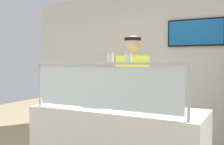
# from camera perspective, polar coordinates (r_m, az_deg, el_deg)

# --- Properties ---
(shop_rear_unit) EXTENTS (6.16, 0.13, 2.70)m
(shop_rear_unit) POSITION_cam_1_polar(r_m,az_deg,el_deg) (4.86, 13.44, 1.59)
(shop_rear_unit) COLOR silver
(shop_rear_unit) RESTS_ON ground
(sneeze_guard) EXTENTS (1.58, 0.06, 0.47)m
(sneeze_guard) POSITION_cam_1_polar(r_m,az_deg,el_deg) (2.46, -1.85, -1.90)
(sneeze_guard) COLOR #B2B5BC
(sneeze_guard) RESTS_ON serving_counter
(pizza_tray) EXTENTS (0.47, 0.47, 0.04)m
(pizza_tray) POSITION_cam_1_polar(r_m,az_deg,el_deg) (2.93, -2.40, -6.67)
(pizza_tray) COLOR #9EA0A8
(pizza_tray) RESTS_ON serving_counter
(pizza_server) EXTENTS (0.15, 0.29, 0.01)m
(pizza_server) POSITION_cam_1_polar(r_m,az_deg,el_deg) (2.92, -2.90, -6.27)
(pizza_server) COLOR #ADAFB7
(pizza_server) RESTS_ON pizza_tray
(parmesan_shaker) EXTENTS (0.06, 0.06, 0.09)m
(parmesan_shaker) POSITION_cam_1_polar(r_m,az_deg,el_deg) (2.42, -0.35, 3.17)
(parmesan_shaker) COLOR white
(parmesan_shaker) RESTS_ON sneeze_guard
(pepper_flake_shaker) EXTENTS (0.06, 0.06, 0.09)m
(pepper_flake_shaker) POSITION_cam_1_polar(r_m,az_deg,el_deg) (2.34, 3.51, 3.18)
(pepper_flake_shaker) COLOR white
(pepper_flake_shaker) RESTS_ON sneeze_guard
(worker_figure) EXTENTS (0.41, 0.50, 1.76)m
(worker_figure) POSITION_cam_1_polar(r_m,az_deg,el_deg) (3.45, 4.46, -4.62)
(worker_figure) COLOR #23232D
(worker_figure) RESTS_ON ground
(prep_shelf) EXTENTS (0.70, 0.55, 0.94)m
(prep_shelf) POSITION_cam_1_polar(r_m,az_deg,el_deg) (5.07, -4.01, -8.40)
(prep_shelf) COLOR #B7BABF
(prep_shelf) RESTS_ON ground
(pizza_box_stack) EXTENTS (0.50, 0.49, 0.27)m
(pizza_box_stack) POSITION_cam_1_polar(r_m,az_deg,el_deg) (4.99, -4.04, -1.53)
(pizza_box_stack) COLOR tan
(pizza_box_stack) RESTS_ON prep_shelf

